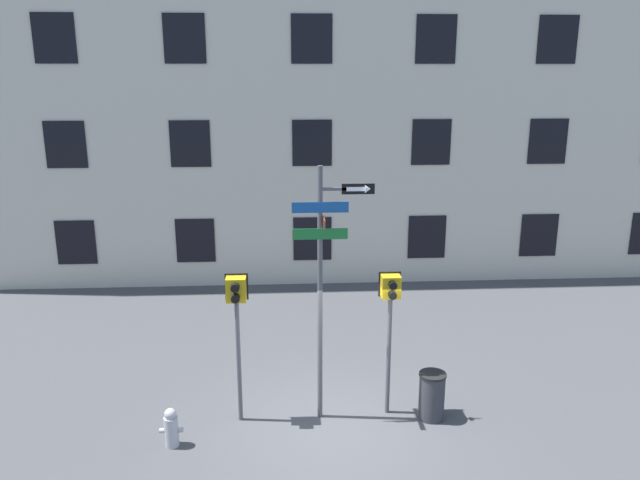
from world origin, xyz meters
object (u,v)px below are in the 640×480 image
pedestrian_signal_left (237,307)px  fire_hydrant (171,428)px  street_sign_pole (324,273)px  trash_bin (432,396)px  pedestrian_signal_right (390,305)px

pedestrian_signal_left → fire_hydrant: pedestrian_signal_left is taller
street_sign_pole → trash_bin: street_sign_pole is taller
street_sign_pole → pedestrian_signal_left: street_sign_pole is taller
trash_bin → fire_hydrant: bearing=-172.4°
pedestrian_signal_left → pedestrian_signal_right: pedestrian_signal_left is taller
street_sign_pole → trash_bin: 3.08m
pedestrian_signal_left → trash_bin: size_ratio=3.09×
pedestrian_signal_left → trash_bin: bearing=-2.4°
pedestrian_signal_right → trash_bin: pedestrian_signal_right is taller
street_sign_pole → pedestrian_signal_left: size_ratio=1.68×
pedestrian_signal_left → fire_hydrant: size_ratio=3.94×
street_sign_pole → fire_hydrant: (-2.66, -0.78, -2.47)m
pedestrian_signal_right → pedestrian_signal_left: bearing=-178.0°
street_sign_pole → fire_hydrant: 3.71m
pedestrian_signal_left → pedestrian_signal_right: size_ratio=1.02×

